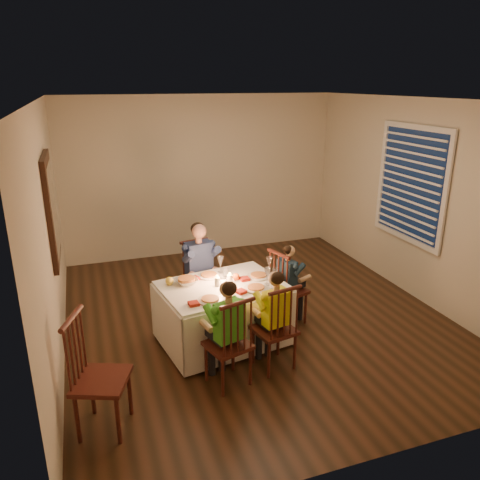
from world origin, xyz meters
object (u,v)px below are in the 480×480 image
object	(u,v)px
chair_extra	(107,427)
serving_bowl	(187,281)
chair_adult	(201,313)
child_teal	(287,322)
chair_near_right	(273,366)
chair_end	(287,322)
chair_near_left	(228,382)
adult	(201,313)
child_yellow	(273,366)
dining_table	(223,302)
child_green	(228,382)

from	to	relation	value
chair_extra	serving_bowl	size ratio (longest dim) A/B	4.40
serving_bowl	chair_adult	bearing A→B (deg)	62.65
child_teal	serving_bowl	xyz separation A→B (m)	(-1.23, -0.02, 0.72)
chair_near_right	chair_end	distance (m)	0.96
chair_near_left	chair_extra	bearing A→B (deg)	-3.47
adult	child_teal	size ratio (longest dim) A/B	1.20
chair_adult	chair_near_left	size ratio (longest dim) A/B	1.00
child_yellow	dining_table	bearing A→B (deg)	-72.25
dining_table	serving_bowl	distance (m)	0.45
chair_adult	chair_near_right	bearing A→B (deg)	-82.58
chair_adult	chair_near_right	xyz separation A→B (m)	(0.41, -1.36, 0.00)
dining_table	chair_adult	size ratio (longest dim) A/B	1.56
chair_extra	chair_near_right	bearing A→B (deg)	-56.10
dining_table	child_yellow	world-z (taller)	dining_table
chair_end	child_green	world-z (taller)	child_green
chair_adult	chair_end	world-z (taller)	same
chair_near_right	chair_end	world-z (taller)	same
serving_bowl	chair_near_right	bearing A→B (deg)	-48.09
child_green	child_yellow	distance (m)	0.54
chair_end	serving_bowl	world-z (taller)	serving_bowl
chair_adult	chair_end	size ratio (longest dim) A/B	1.00
chair_near_right	child_teal	xyz separation A→B (m)	(0.52, 0.81, 0.00)
serving_bowl	child_green	bearing A→B (deg)	-78.67
chair_near_left	adult	world-z (taller)	adult
child_teal	chair_near_right	bearing A→B (deg)	129.28
chair_adult	chair_end	xyz separation A→B (m)	(0.94, -0.55, 0.00)
chair_end	serving_bowl	distance (m)	1.43
adult	child_teal	bearing A→B (deg)	-39.94
serving_bowl	adult	bearing A→B (deg)	62.65
chair_near_left	chair_end	xyz separation A→B (m)	(1.05, 0.92, 0.00)
chair_near_left	chair_near_right	xyz separation A→B (m)	(0.53, 0.12, 0.00)
dining_table	chair_end	distance (m)	1.01
dining_table	chair_extra	bearing A→B (deg)	-152.31
adult	child_yellow	size ratio (longest dim) A/B	1.12
child_green	dining_table	bearing A→B (deg)	-119.24
chair_near_left	chair_extra	distance (m)	1.19
adult	child_yellow	distance (m)	1.42
dining_table	chair_near_left	size ratio (longest dim) A/B	1.56
chair_end	chair_near_right	bearing A→B (deg)	129.28
child_green	child_teal	bearing A→B (deg)	-154.51
serving_bowl	chair_end	bearing A→B (deg)	0.87
child_teal	serving_bowl	size ratio (longest dim) A/B	4.13
chair_adult	child_yellow	bearing A→B (deg)	-82.58
chair_end	serving_bowl	bearing A→B (deg)	73.11
child_teal	child_yellow	bearing A→B (deg)	129.28
chair_near_right	child_teal	size ratio (longest dim) A/B	0.95
adult	dining_table	bearing A→B (deg)	-94.32
chair_end	chair_extra	xyz separation A→B (m)	(-2.21, -1.18, 0.00)
adult	child_yellow	world-z (taller)	adult
chair_extra	child_teal	world-z (taller)	chair_extra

